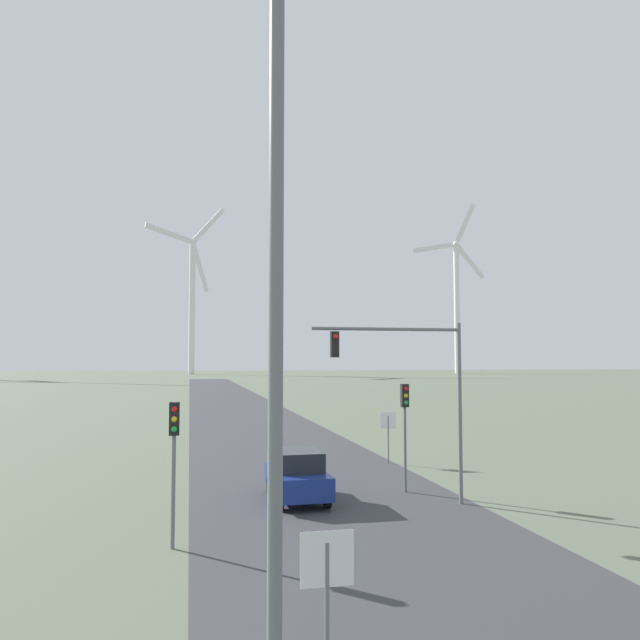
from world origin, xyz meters
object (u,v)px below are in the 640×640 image
Objects in this scene: traffic_light_mast_overhead at (410,373)px; car_approaching at (298,476)px; wind_turbine_center at (457,295)px; stop_sign_near at (327,585)px; wind_turbine_left at (192,293)px; traffic_light_post_near_left at (174,441)px; stop_sign_far at (388,428)px; streetlamp at (276,241)px; traffic_light_post_near_right at (405,413)px.

traffic_light_mast_overhead is 1.56× the size of car_approaching.
car_approaching is 228.14m from wind_turbine_center.
stop_sign_near is 221.01m from wind_turbine_left.
traffic_light_post_near_left is at bearing -130.84° from car_approaching.
car_approaching is at bearing -128.99° from stop_sign_far.
wind_turbine_center is at bearing 65.22° from streetlamp.
car_approaching is at bearing -89.09° from wind_turbine_left.
stop_sign_far is 219.18m from wind_turbine_center.
wind_turbine_left is at bearing 178.88° from wind_turbine_center.
wind_turbine_left is at bearing 90.10° from streetlamp.
wind_turbine_center is at bearing 65.27° from stop_sign_near.
traffic_light_post_near_right is at bearing 65.51° from streetlamp.
stop_sign_near reaches higher than stop_sign_far.
stop_sign_near is 1.04× the size of stop_sign_far.
traffic_light_post_near_right is (-1.43, -6.50, 1.29)m from stop_sign_far.
streetlamp is at bearing -82.37° from traffic_light_post_near_left.
streetlamp reaches higher than car_approaching.
wind_turbine_left is (1.01, 210.74, 26.35)m from traffic_light_post_near_left.
car_approaching is at bearing 82.04° from stop_sign_near.
traffic_light_mast_overhead is (6.65, 13.68, -1.87)m from streetlamp.
stop_sign_near is at bearing -74.36° from traffic_light_post_near_left.
car_approaching is at bearing 156.75° from traffic_light_mast_overhead.
wind_turbine_center reaches higher than wind_turbine_left.
streetlamp reaches higher than stop_sign_far.
stop_sign_far is 200.75m from wind_turbine_left.
streetlamp is 242.47m from wind_turbine_center.
traffic_light_post_near_left is 10.29m from traffic_light_post_near_right.
stop_sign_near is 0.63× the size of car_approaching.
traffic_light_post_near_right is at bearing 66.20° from stop_sign_near.
wind_turbine_left reaches higher than stop_sign_far.
wind_turbine_center is (94.46, 205.41, 25.72)m from traffic_light_mast_overhead.
traffic_light_mast_overhead is at bearing -88.06° from wind_turbine_left.
streetlamp is 15.32m from traffic_light_mast_overhead.
traffic_light_mast_overhead is 227.55m from wind_turbine_center.
wind_turbine_center reaches higher than traffic_light_mast_overhead.
stop_sign_far is at bearing 77.63° from traffic_light_post_near_right.
traffic_light_post_near_left reaches higher than stop_sign_far.
car_approaching is at bearing -171.71° from traffic_light_post_near_right.
stop_sign_far is at bearing -87.39° from wind_turbine_left.
streetlamp reaches higher than traffic_light_post_near_left.
wind_turbine_left reaches higher than streetlamp.
car_approaching is at bearing 49.16° from traffic_light_post_near_left.
streetlamp is 0.17× the size of wind_turbine_left.
stop_sign_near is 0.04× the size of wind_turbine_left.
car_approaching is (1.89, 13.51, -0.91)m from stop_sign_near.
streetlamp is 4.20× the size of stop_sign_far.
traffic_light_post_near_right is 206.96m from wind_turbine_left.
streetlamp is 5.12m from stop_sign_near.
streetlamp is 1.64× the size of traffic_light_mast_overhead.
traffic_light_post_near_left is 8.88m from traffic_light_mast_overhead.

